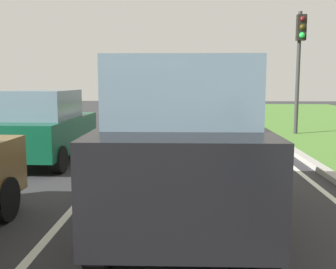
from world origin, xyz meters
TOP-DOWN VIEW (x-y plane):
  - ground_plane at (0.00, 14.00)m, footprint 60.00×60.00m
  - lane_line_center at (-0.70, 14.00)m, footprint 0.12×32.00m
  - lane_line_right_edge at (3.60, 14.00)m, footprint 0.12×32.00m
  - curb_right at (4.10, 14.00)m, footprint 0.24×48.00m
  - car_suv_ahead at (1.01, 8.95)m, footprint 2.00×4.51m
  - car_hatchback_far at (-2.39, 13.16)m, footprint 1.82×3.74m
  - traffic_light_near_right at (5.19, 18.41)m, footprint 0.32×0.50m

SIDE VIEW (x-z plane):
  - ground_plane at x=0.00m, z-range 0.00..0.00m
  - lane_line_center at x=-0.70m, z-range 0.00..0.01m
  - lane_line_right_edge at x=3.60m, z-range 0.00..0.01m
  - curb_right at x=4.10m, z-range 0.00..0.12m
  - car_hatchback_far at x=-2.39m, z-range -0.01..1.77m
  - car_suv_ahead at x=1.01m, z-range 0.03..2.31m
  - traffic_light_near_right at x=5.19m, z-range 0.85..5.32m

